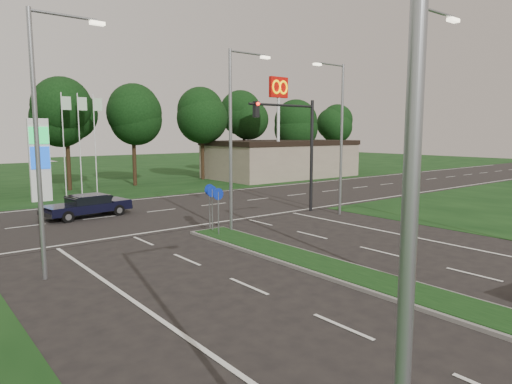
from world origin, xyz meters
TOP-DOWN VIEW (x-y plane):
  - verge_far at (0.00, 55.00)m, footprint 160.00×50.00m
  - cross_road at (0.00, 24.00)m, footprint 160.00×12.00m
  - median_kerb at (0.00, 4.00)m, footprint 2.00×26.00m
  - commercial_building at (22.00, 36.00)m, footprint 16.00×9.00m
  - streetlight_median_near at (1.00, 6.00)m, footprint 2.53×0.22m
  - streetlight_median_far at (1.00, 16.00)m, footprint 2.53×0.22m
  - streetlight_left_near at (-8.30, 0.00)m, footprint 2.53×0.22m
  - streetlight_left_far at (-8.30, 14.00)m, footprint 2.53×0.22m
  - streetlight_right_far at (8.80, 16.00)m, footprint 2.53×0.22m
  - traffic_signal at (7.19, 18.00)m, footprint 5.10×0.42m
  - median_signs at (0.00, 16.40)m, footprint 1.16×1.76m
  - gas_pylon at (-3.79, 33.05)m, footprint 5.80×1.26m
  - mcdonalds_sign at (18.00, 31.97)m, footprint 2.20×0.47m
  - treeline_far at (0.10, 39.93)m, footprint 6.00×6.00m
  - navy_sedan at (-3.47, 24.71)m, footprint 5.05×2.55m

SIDE VIEW (x-z plane):
  - verge_far at x=0.00m, z-range -0.01..0.01m
  - cross_road at x=0.00m, z-range -0.01..0.01m
  - median_kerb at x=0.00m, z-range 0.00..0.12m
  - navy_sedan at x=-3.47m, z-range 0.05..1.38m
  - median_signs at x=0.00m, z-range 0.52..2.90m
  - commercial_building at x=22.00m, z-range 0.00..4.00m
  - gas_pylon at x=-3.79m, z-range -0.80..7.20m
  - traffic_signal at x=7.19m, z-range 1.15..8.15m
  - streetlight_median_near at x=1.00m, z-range 0.58..9.58m
  - streetlight_median_far at x=1.00m, z-range 0.58..9.58m
  - streetlight_left_near at x=-8.30m, z-range 0.58..9.58m
  - streetlight_left_far at x=-8.30m, z-range 0.58..9.58m
  - streetlight_right_far at x=8.80m, z-range 0.58..9.58m
  - treeline_far at x=0.10m, z-range 1.88..11.78m
  - mcdonalds_sign at x=18.00m, z-range 2.79..13.19m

